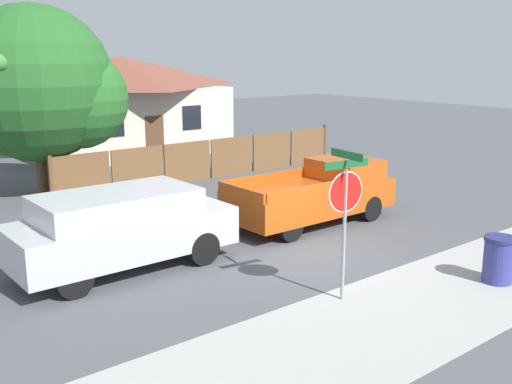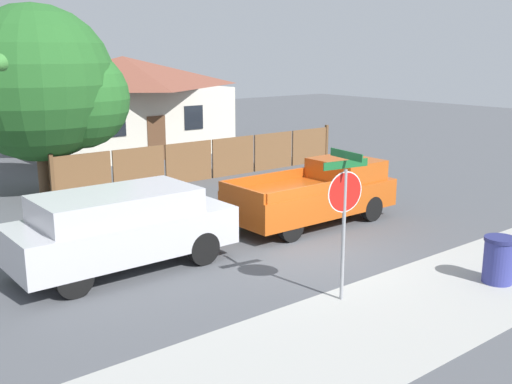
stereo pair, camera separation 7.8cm
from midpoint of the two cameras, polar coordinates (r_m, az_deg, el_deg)
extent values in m
plane|color=#4C4F54|center=(14.64, 4.89, -5.89)|extent=(80.00, 80.00, 0.00)
cube|color=#A3A39E|center=(12.46, 16.51, -9.91)|extent=(36.00, 3.20, 0.01)
cube|color=brown|center=(20.64, -16.04, 1.45)|extent=(1.98, 0.06, 1.50)
cube|color=brown|center=(21.49, -10.97, 2.19)|extent=(1.98, 0.06, 1.50)
cube|color=brown|center=(22.51, -6.31, 2.84)|extent=(1.98, 0.06, 1.50)
cube|color=brown|center=(23.66, -2.08, 3.42)|extent=(1.98, 0.06, 1.50)
cube|color=brown|center=(24.92, 1.75, 3.93)|extent=(1.98, 0.06, 1.50)
cube|color=brown|center=(26.29, 5.20, 4.37)|extent=(1.98, 0.06, 1.50)
cube|color=brown|center=(20.27, -18.74, 1.20)|extent=(0.12, 0.12, 1.60)
cube|color=brown|center=(27.01, 6.79, 4.67)|extent=(0.12, 0.12, 1.60)
cube|color=beige|center=(29.68, -12.23, 6.70)|extent=(8.78, 5.89, 3.10)
pyramid|color=brown|center=(29.52, -12.45, 11.10)|extent=(9.49, 6.36, 1.47)
cube|color=black|center=(26.14, -13.22, 6.34)|extent=(1.00, 0.04, 1.10)
cube|color=black|center=(28.05, -5.88, 7.07)|extent=(1.00, 0.04, 1.10)
cube|color=brown|center=(27.14, -9.36, 5.06)|extent=(0.90, 0.04, 2.00)
cylinder|color=brown|center=(21.58, -19.47, 2.14)|extent=(0.40, 0.40, 1.83)
sphere|color=#235B23|center=(21.25, -20.07, 9.69)|extent=(5.15, 5.15, 5.15)
sphere|color=#266326|center=(21.09, -16.38, 8.52)|extent=(3.35, 3.35, 3.35)
cube|color=#B7B7BC|center=(13.73, -12.36, -3.93)|extent=(4.96, 2.05, 0.87)
cube|color=#B7B7BC|center=(13.49, -12.98, -1.13)|extent=(3.48, 1.88, 0.55)
cube|color=black|center=(14.25, -7.01, -0.13)|extent=(0.07, 1.78, 0.47)
cylinder|color=black|center=(15.30, -8.63, -3.62)|extent=(0.77, 0.22, 0.77)
cylinder|color=black|center=(13.83, -4.87, -5.36)|extent=(0.77, 0.22, 0.77)
cylinder|color=black|center=(14.12, -19.54, -5.71)|extent=(0.77, 0.22, 0.77)
cylinder|color=black|center=(12.51, -16.78, -7.95)|extent=(0.77, 0.22, 0.77)
cube|color=#B74C14|center=(17.00, 5.41, -0.59)|extent=(5.04, 2.03, 0.79)
cube|color=#B74C14|center=(17.82, 8.68, 2.20)|extent=(1.62, 1.85, 0.58)
cube|color=#B74C14|center=(17.02, 1.15, 1.32)|extent=(3.16, 0.09, 0.27)
cube|color=#B74C14|center=(15.63, 5.60, 0.18)|extent=(3.16, 0.09, 0.27)
cube|color=#B74C14|center=(15.31, -1.27, -0.04)|extent=(0.09, 1.91, 0.27)
cylinder|color=black|center=(18.77, 6.95, -0.48)|extent=(0.73, 0.22, 0.73)
cylinder|color=black|center=(17.60, 11.07, -1.55)|extent=(0.73, 0.22, 0.73)
cylinder|color=black|center=(16.76, -0.60, -2.05)|extent=(0.73, 0.22, 0.73)
cylinder|color=black|center=(15.44, 3.48, -3.42)|extent=(0.73, 0.22, 0.73)
cylinder|color=gray|center=(11.72, 8.51, -4.17)|extent=(0.07, 0.07, 2.62)
cylinder|color=red|center=(11.49, 8.66, 0.01)|extent=(0.75, 0.13, 0.75)
cylinder|color=white|center=(11.49, 8.67, 0.00)|extent=(0.79, 0.13, 0.80)
cube|color=#19602D|center=(11.38, 8.75, 2.62)|extent=(1.03, 0.17, 0.15)
cube|color=#19602D|center=(11.35, 8.79, 3.51)|extent=(0.16, 0.93, 0.15)
cylinder|color=navy|center=(13.71, 22.25, -6.18)|extent=(0.62, 0.62, 0.92)
cylinder|color=navy|center=(13.56, 22.43, -4.18)|extent=(0.67, 0.67, 0.08)
camera|label=1|loc=(0.04, -89.84, 0.04)|focal=42.00mm
camera|label=2|loc=(0.04, 90.16, -0.04)|focal=42.00mm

